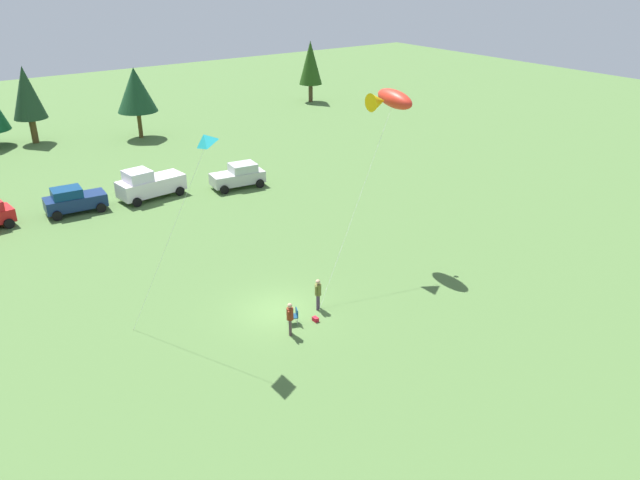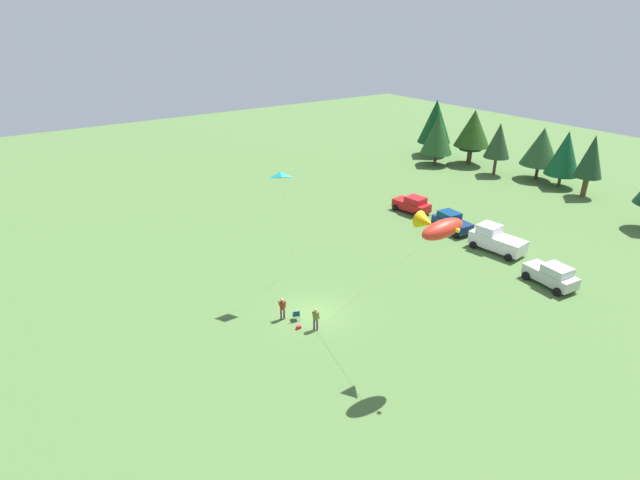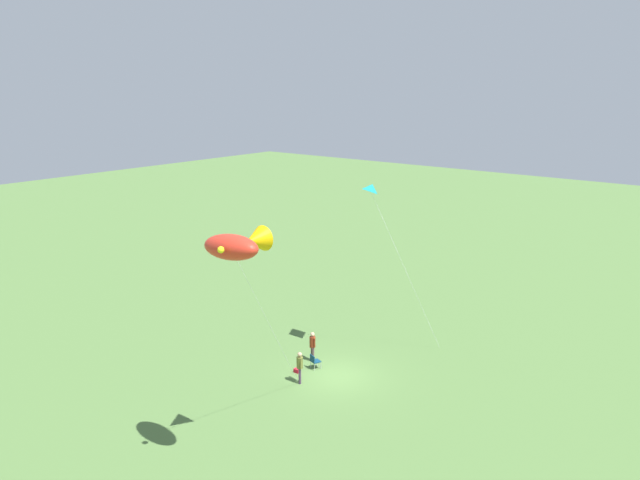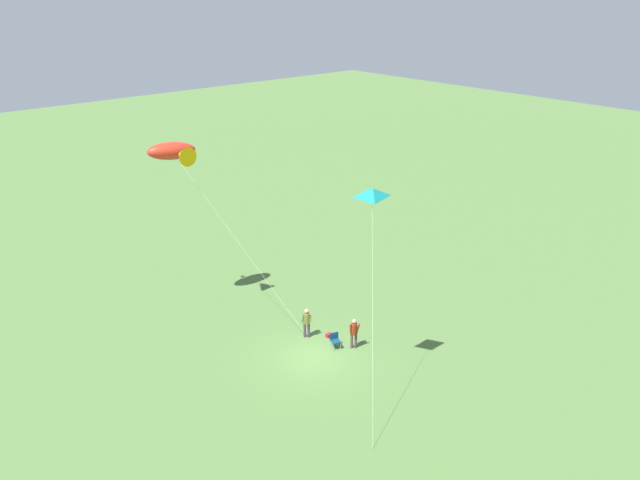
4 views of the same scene
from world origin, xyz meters
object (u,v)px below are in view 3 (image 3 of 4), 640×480
at_px(folding_chair, 314,360).
at_px(backpack_on_grass, 297,371).
at_px(kite_large_fish, 237,245).
at_px(person_kite_flyer, 300,365).
at_px(kite_delta_teal, 373,188).
at_px(person_spectator, 313,344).

bearing_deg(folding_chair, backpack_on_grass, 176.93).
bearing_deg(folding_chair, kite_large_fish, -136.82).
bearing_deg(person_kite_flyer, kite_delta_teal, 40.10).
bearing_deg(backpack_on_grass, kite_delta_teal, 159.95).
bearing_deg(kite_large_fish, person_spectator, -155.95).
distance_m(folding_chair, person_spectator, 1.14).
relative_size(person_spectator, kite_delta_teal, 0.17).
height_order(folding_chair, kite_large_fish, kite_large_fish).
relative_size(person_spectator, backpack_on_grass, 5.44).
bearing_deg(person_spectator, kite_delta_teal, 0.22).
distance_m(backpack_on_grass, kite_delta_teal, 10.87).
xyz_separation_m(kite_large_fish, kite_delta_teal, (-12.66, -2.41, 0.25)).
bearing_deg(kite_delta_teal, backpack_on_grass, -20.05).
distance_m(person_kite_flyer, kite_delta_teal, 10.35).
bearing_deg(folding_chair, kite_delta_teal, 2.38).
bearing_deg(backpack_on_grass, person_kite_flyer, 48.51).
distance_m(kite_large_fish, kite_delta_teal, 12.89).
height_order(person_kite_flyer, folding_chair, person_kite_flyer).
bearing_deg(kite_delta_teal, person_kite_flyer, -8.10).
bearing_deg(person_kite_flyer, person_spectator, 73.45).
bearing_deg(folding_chair, person_spectator, 66.17).
height_order(person_kite_flyer, kite_large_fish, kite_large_fish).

